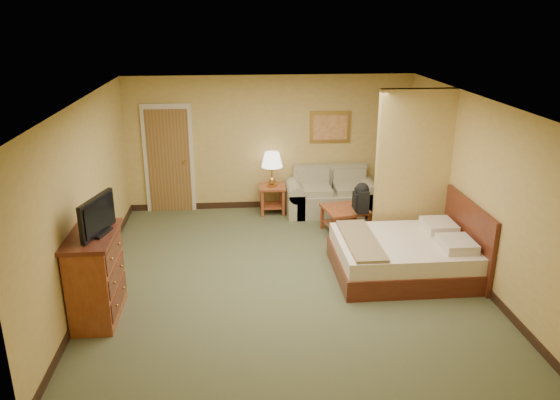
{
  "coord_description": "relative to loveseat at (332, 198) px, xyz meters",
  "views": [
    {
      "loc": [
        -0.71,
        -7.28,
        3.73
      ],
      "look_at": [
        -0.02,
        0.6,
        0.97
      ],
      "focal_mm": 35.0,
      "sensor_mm": 36.0,
      "label": 1
    }
  ],
  "objects": [
    {
      "name": "back_wall",
      "position": [
        -1.16,
        0.43,
        1.01
      ],
      "size": [
        5.5,
        0.02,
        2.6
      ],
      "primitive_type": "cube",
      "color": "tan",
      "rests_on": "floor"
    },
    {
      "name": "backpack",
      "position": [
        0.23,
        -1.44,
        0.52
      ],
      "size": [
        0.23,
        0.29,
        0.5
      ],
      "rotation": [
        0.0,
        0.0,
        0.02
      ],
      "color": "black",
      "rests_on": "bed"
    },
    {
      "name": "wall_picture",
      "position": [
        0.0,
        0.4,
        1.31
      ],
      "size": [
        0.79,
        0.04,
        0.61
      ],
      "color": "#B78E3F",
      "rests_on": "back_wall"
    },
    {
      "name": "partition",
      "position": [
        0.99,
        -1.65,
        1.01
      ],
      "size": [
        1.2,
        0.15,
        2.6
      ],
      "primitive_type": "cube",
      "color": "tan",
      "rests_on": "floor"
    },
    {
      "name": "floor",
      "position": [
        -1.16,
        -2.57,
        -0.29
      ],
      "size": [
        6.0,
        6.0,
        0.0
      ],
      "primitive_type": "plane",
      "color": "#4F5537",
      "rests_on": "ground"
    },
    {
      "name": "side_table",
      "position": [
        -1.15,
        0.08,
        0.07
      ],
      "size": [
        0.5,
        0.5,
        0.55
      ],
      "color": "brown",
      "rests_on": "floor"
    },
    {
      "name": "loveseat",
      "position": [
        0.0,
        0.0,
        0.0
      ],
      "size": [
        1.75,
        0.81,
        0.89
      ],
      "color": "#9D9677",
      "rests_on": "floor"
    },
    {
      "name": "left_wall",
      "position": [
        -3.91,
        -2.57,
        1.01
      ],
      "size": [
        0.02,
        6.0,
        2.6
      ],
      "primitive_type": "cube",
      "color": "tan",
      "rests_on": "floor"
    },
    {
      "name": "tv",
      "position": [
        -3.53,
        -3.53,
        1.08
      ],
      "size": [
        0.28,
        0.76,
        0.47
      ],
      "rotation": [
        0.0,
        0.0,
        -0.27
      ],
      "color": "black",
      "rests_on": "dresser"
    },
    {
      "name": "right_wall",
      "position": [
        1.59,
        -2.57,
        1.01
      ],
      "size": [
        0.02,
        6.0,
        2.6
      ],
      "primitive_type": "cube",
      "color": "tan",
      "rests_on": "floor"
    },
    {
      "name": "table_lamp",
      "position": [
        -1.15,
        0.08,
        0.76
      ],
      "size": [
        0.4,
        0.4,
        0.66
      ],
      "color": "#AD7F3F",
      "rests_on": "side_table"
    },
    {
      "name": "coffee_table",
      "position": [
        0.05,
        -1.06,
        0.05
      ],
      "size": [
        0.86,
        0.86,
        0.47
      ],
      "rotation": [
        0.0,
        0.0,
        0.2
      ],
      "color": "brown",
      "rests_on": "floor"
    },
    {
      "name": "baseboard",
      "position": [
        -1.16,
        0.42,
        -0.23
      ],
      "size": [
        5.5,
        0.02,
        0.12
      ],
      "primitive_type": "cube",
      "color": "black",
      "rests_on": "floor"
    },
    {
      "name": "dresser",
      "position": [
        -3.63,
        -3.53,
        0.29
      ],
      "size": [
        0.56,
        1.07,
        1.15
      ],
      "color": "brown",
      "rests_on": "floor"
    },
    {
      "name": "ceiling",
      "position": [
        -1.16,
        -2.57,
        2.31
      ],
      "size": [
        6.0,
        6.0,
        0.0
      ],
      "primitive_type": "plane",
      "rotation": [
        3.14,
        0.0,
        0.0
      ],
      "color": "white",
      "rests_on": "back_wall"
    },
    {
      "name": "door",
      "position": [
        -3.11,
        0.39,
        0.74
      ],
      "size": [
        0.94,
        0.16,
        2.1
      ],
      "color": "beige",
      "rests_on": "floor"
    },
    {
      "name": "bed",
      "position": [
        0.66,
        -2.67,
        0.01
      ],
      "size": [
        2.0,
        1.7,
        1.1
      ],
      "color": "#4C1C11",
      "rests_on": "floor"
    }
  ]
}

